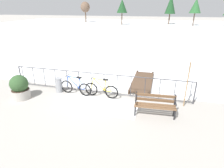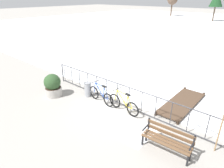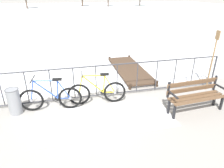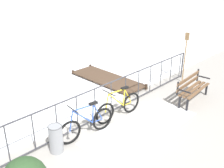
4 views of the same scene
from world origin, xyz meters
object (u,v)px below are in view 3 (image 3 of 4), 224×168
Objects in this scene: bicycle_second at (51,98)px; park_bench at (195,94)px; bicycle_near_railing at (97,92)px; trash_bin at (14,101)px; oar_upright at (213,57)px.

bicycle_second is 3.97m from park_bench.
bicycle_near_railing is at bearing 2.12° from bicycle_second.
bicycle_near_railing reaches higher than trash_bin.
bicycle_near_railing is at bearing 0.25° from trash_bin.
bicycle_second is 0.96m from trash_bin.
park_bench is 1.72m from oar_upright.
oar_upright is at bearing 1.11° from bicycle_second.
bicycle_second is 2.33× the size of trash_bin.
bicycle_near_railing is at bearing 158.83° from park_bench.
bicycle_second is at bearing -2.31° from trash_bin.
oar_upright reaches higher than bicycle_second.
bicycle_second reaches higher than trash_bin.
park_bench is at bearing -13.70° from bicycle_second.
park_bench is (3.85, -0.94, 0.14)m from bicycle_second.
bicycle_second reaches higher than park_bench.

